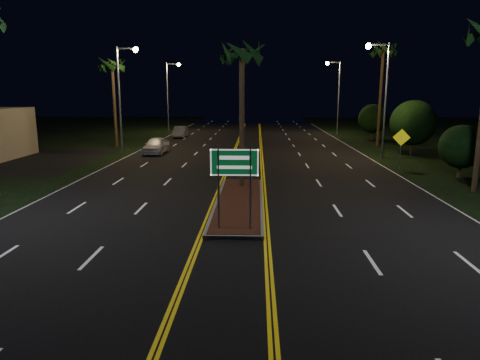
{
  "coord_description": "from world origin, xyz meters",
  "views": [
    {
      "loc": [
        0.83,
        -12.84,
        5.26
      ],
      "look_at": [
        0.18,
        3.45,
        1.9
      ],
      "focal_mm": 32.0,
      "sensor_mm": 36.0,
      "label": 1
    }
  ],
  "objects_px": {
    "streetlight_left_mid": "(123,87)",
    "streetlight_left_far": "(170,89)",
    "palm_right_far": "(383,51)",
    "shrub_mid": "(413,123)",
    "shrub_far": "(373,119)",
    "highway_sign": "(234,170)",
    "warning_sign": "(401,143)",
    "car_far": "(180,131)",
    "streetlight_right_far": "(336,89)",
    "median_island": "(239,202)",
    "palm_median": "(242,53)",
    "streetlight_right_mid": "(382,87)",
    "car_near": "(156,144)",
    "shrub_near": "(462,147)",
    "palm_left_far": "(112,65)"
  },
  "relations": [
    {
      "from": "warning_sign",
      "to": "palm_median",
      "type": "bearing_deg",
      "value": -133.87
    },
    {
      "from": "streetlight_right_mid",
      "to": "shrub_far",
      "type": "relative_size",
      "value": 2.27
    },
    {
      "from": "streetlight_right_mid",
      "to": "shrub_far",
      "type": "bearing_deg",
      "value": 77.18
    },
    {
      "from": "streetlight_left_far",
      "to": "streetlight_right_far",
      "type": "relative_size",
      "value": 1.0
    },
    {
      "from": "palm_median",
      "to": "car_far",
      "type": "xyz_separation_m",
      "value": [
        -8.28,
        27.08,
        -6.53
      ]
    },
    {
      "from": "median_island",
      "to": "streetlight_right_mid",
      "type": "bearing_deg",
      "value": 54.72
    },
    {
      "from": "streetlight_left_mid",
      "to": "shrub_far",
      "type": "distance_m",
      "value": 27.4
    },
    {
      "from": "median_island",
      "to": "shrub_mid",
      "type": "relative_size",
      "value": 2.22
    },
    {
      "from": "streetlight_left_mid",
      "to": "car_far",
      "type": "relative_size",
      "value": 2.01
    },
    {
      "from": "median_island",
      "to": "streetlight_left_mid",
      "type": "relative_size",
      "value": 1.14
    },
    {
      "from": "palm_median",
      "to": "shrub_mid",
      "type": "bearing_deg",
      "value": 43.96
    },
    {
      "from": "streetlight_right_mid",
      "to": "car_far",
      "type": "xyz_separation_m",
      "value": [
        -18.9,
        15.58,
        -4.91
      ]
    },
    {
      "from": "streetlight_left_far",
      "to": "highway_sign",
      "type": "bearing_deg",
      "value": -75.56
    },
    {
      "from": "highway_sign",
      "to": "palm_median",
      "type": "height_order",
      "value": "palm_median"
    },
    {
      "from": "median_island",
      "to": "palm_left_far",
      "type": "height_order",
      "value": "palm_left_far"
    },
    {
      "from": "highway_sign",
      "to": "shrub_far",
      "type": "distance_m",
      "value": 35.96
    },
    {
      "from": "highway_sign",
      "to": "car_near",
      "type": "xyz_separation_m",
      "value": [
        -7.95,
        21.07,
        -1.57
      ]
    },
    {
      "from": "streetlight_right_mid",
      "to": "palm_left_far",
      "type": "xyz_separation_m",
      "value": [
        -23.41,
        6.0,
        2.09
      ]
    },
    {
      "from": "palm_left_far",
      "to": "streetlight_left_mid",
      "type": "bearing_deg",
      "value": -61.33
    },
    {
      "from": "streetlight_left_mid",
      "to": "shrub_far",
      "type": "relative_size",
      "value": 2.27
    },
    {
      "from": "shrub_mid",
      "to": "shrub_far",
      "type": "bearing_deg",
      "value": 90.95
    },
    {
      "from": "shrub_far",
      "to": "streetlight_right_mid",
      "type": "bearing_deg",
      "value": -102.82
    },
    {
      "from": "median_island",
      "to": "streetlight_right_far",
      "type": "xyz_separation_m",
      "value": [
        10.61,
        35.0,
        5.57
      ]
    },
    {
      "from": "streetlight_left_mid",
      "to": "palm_median",
      "type": "bearing_deg",
      "value": -51.83
    },
    {
      "from": "streetlight_left_mid",
      "to": "streetlight_left_far",
      "type": "height_order",
      "value": "same"
    },
    {
      "from": "palm_right_far",
      "to": "streetlight_right_mid",
      "type": "bearing_deg",
      "value": -105.29
    },
    {
      "from": "palm_right_far",
      "to": "shrub_mid",
      "type": "distance_m",
      "value": 8.87
    },
    {
      "from": "highway_sign",
      "to": "warning_sign",
      "type": "relative_size",
      "value": 1.15
    },
    {
      "from": "car_near",
      "to": "shrub_near",
      "type": "bearing_deg",
      "value": -22.76
    },
    {
      "from": "median_island",
      "to": "car_near",
      "type": "bearing_deg",
      "value": 115.23
    },
    {
      "from": "median_island",
      "to": "palm_right_far",
      "type": "bearing_deg",
      "value": 60.9
    },
    {
      "from": "median_island",
      "to": "car_far",
      "type": "height_order",
      "value": "car_far"
    },
    {
      "from": "car_far",
      "to": "streetlight_right_far",
      "type": "bearing_deg",
      "value": 11.25
    },
    {
      "from": "palm_left_far",
      "to": "palm_median",
      "type": "bearing_deg",
      "value": -53.82
    },
    {
      "from": "streetlight_left_far",
      "to": "streetlight_left_mid",
      "type": "bearing_deg",
      "value": -90.0
    },
    {
      "from": "streetlight_right_mid",
      "to": "palm_left_far",
      "type": "distance_m",
      "value": 24.26
    },
    {
      "from": "streetlight_right_far",
      "to": "palm_median",
      "type": "relative_size",
      "value": 1.08
    },
    {
      "from": "highway_sign",
      "to": "shrub_near",
      "type": "bearing_deg",
      "value": 39.69
    },
    {
      "from": "streetlight_left_mid",
      "to": "palm_right_far",
      "type": "distance_m",
      "value": 24.42
    },
    {
      "from": "median_island",
      "to": "palm_right_far",
      "type": "distance_m",
      "value": 27.84
    },
    {
      "from": "streetlight_right_far",
      "to": "shrub_near",
      "type": "height_order",
      "value": "streetlight_right_far"
    },
    {
      "from": "streetlight_left_far",
      "to": "shrub_far",
      "type": "height_order",
      "value": "streetlight_left_far"
    },
    {
      "from": "warning_sign",
      "to": "streetlight_right_far",
      "type": "bearing_deg",
      "value": 105.35
    },
    {
      "from": "palm_right_far",
      "to": "car_near",
      "type": "distance_m",
      "value": 23.18
    },
    {
      "from": "car_far",
      "to": "median_island",
      "type": "bearing_deg",
      "value": -76.75
    },
    {
      "from": "median_island",
      "to": "streetlight_left_far",
      "type": "bearing_deg",
      "value": 106.0
    },
    {
      "from": "shrub_near",
      "to": "shrub_far",
      "type": "bearing_deg",
      "value": 89.22
    },
    {
      "from": "palm_median",
      "to": "palm_right_far",
      "type": "bearing_deg",
      "value": 56.72
    },
    {
      "from": "streetlight_right_mid",
      "to": "palm_left_far",
      "type": "height_order",
      "value": "streetlight_right_mid"
    },
    {
      "from": "shrub_mid",
      "to": "shrub_far",
      "type": "distance_m",
      "value": 12.01
    }
  ]
}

